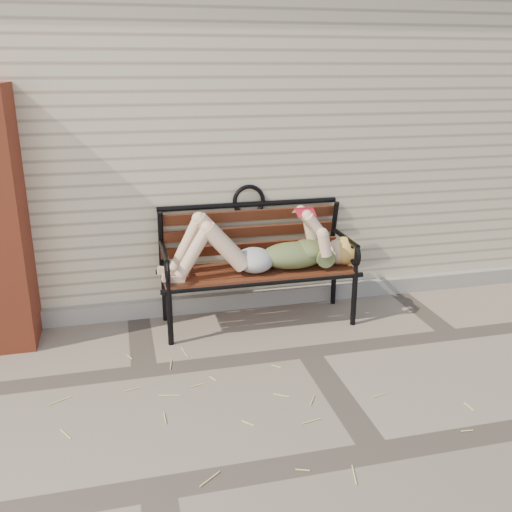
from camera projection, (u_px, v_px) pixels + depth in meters
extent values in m
plane|color=#7D6B60|center=(308.00, 352.00, 4.43)|extent=(80.00, 80.00, 0.00)
cube|color=beige|center=(230.00, 120.00, 6.72)|extent=(8.00, 4.00, 3.00)
cube|color=gray|center=(275.00, 296.00, 5.30)|extent=(8.00, 0.10, 0.15)
cylinder|color=black|center=(170.00, 317.00, 4.47)|extent=(0.05, 0.05, 0.47)
cylinder|color=black|center=(165.00, 295.00, 4.91)|extent=(0.05, 0.05, 0.47)
cylinder|color=black|center=(354.00, 299.00, 4.82)|extent=(0.05, 0.05, 0.47)
cylinder|color=black|center=(334.00, 280.00, 5.26)|extent=(0.05, 0.05, 0.47)
cube|color=#5C2417|center=(258.00, 271.00, 4.79)|extent=(1.59, 0.51, 0.03)
cylinder|color=black|center=(266.00, 283.00, 4.58)|extent=(1.68, 0.04, 0.04)
cylinder|color=black|center=(252.00, 264.00, 5.02)|extent=(1.68, 0.04, 0.04)
torus|color=black|center=(249.00, 201.00, 4.95)|extent=(0.29, 0.04, 0.29)
ellipsoid|color=#092D42|center=(293.00, 255.00, 4.79)|extent=(0.57, 0.33, 0.22)
ellipsoid|color=#092D42|center=(308.00, 250.00, 4.80)|extent=(0.27, 0.31, 0.17)
ellipsoid|color=#B2B3B7|center=(254.00, 260.00, 4.72)|extent=(0.31, 0.36, 0.20)
sphere|color=beige|center=(339.00, 252.00, 4.88)|extent=(0.23, 0.23, 0.23)
ellipsoid|color=#D6B650|center=(345.00, 251.00, 4.89)|extent=(0.26, 0.27, 0.24)
cube|color=#A71326|center=(304.00, 209.00, 4.68)|extent=(0.15, 0.02, 0.02)
cube|color=white|center=(306.00, 213.00, 4.65)|extent=(0.15, 0.09, 0.05)
cube|color=white|center=(302.00, 211.00, 4.73)|extent=(0.15, 0.09, 0.05)
cube|color=#A71326|center=(306.00, 213.00, 4.64)|extent=(0.16, 0.10, 0.05)
cube|color=#A71326|center=(302.00, 210.00, 4.73)|extent=(0.16, 0.10, 0.05)
cylinder|color=#E0C86D|center=(373.00, 331.00, 4.75)|extent=(0.12, 0.05, 0.01)
cylinder|color=#E0C86D|center=(116.00, 401.00, 3.76)|extent=(0.05, 0.14, 0.01)
cylinder|color=#E0C86D|center=(306.00, 420.00, 3.56)|extent=(0.09, 0.13, 0.01)
cylinder|color=#E0C86D|center=(465.00, 388.00, 3.91)|extent=(0.09, 0.14, 0.01)
cylinder|color=#E0C86D|center=(368.00, 358.00, 4.32)|extent=(0.08, 0.05, 0.01)
cylinder|color=#E0C86D|center=(40.00, 398.00, 3.80)|extent=(0.13, 0.05, 0.01)
cylinder|color=#E0C86D|center=(67.00, 474.00, 3.09)|extent=(0.12, 0.06, 0.01)
cylinder|color=#E0C86D|center=(398.00, 337.00, 4.66)|extent=(0.02, 0.09, 0.01)
cylinder|color=#E0C86D|center=(439.00, 416.00, 3.60)|extent=(0.10, 0.01, 0.01)
cylinder|color=#E0C86D|center=(212.00, 443.00, 3.35)|extent=(0.08, 0.10, 0.01)
cylinder|color=#E0C86D|center=(290.00, 459.00, 3.21)|extent=(0.10, 0.04, 0.01)
cylinder|color=#E0C86D|center=(55.00, 390.00, 3.89)|extent=(0.14, 0.10, 0.01)
cylinder|color=#E0C86D|center=(496.00, 425.00, 3.51)|extent=(0.03, 0.09, 0.01)
cylinder|color=#E0C86D|center=(332.00, 462.00, 3.19)|extent=(0.09, 0.13, 0.01)
cylinder|color=#E0C86D|center=(370.00, 451.00, 3.28)|extent=(0.03, 0.08, 0.01)
cylinder|color=#E0C86D|center=(325.00, 380.00, 4.02)|extent=(0.09, 0.01, 0.01)
cylinder|color=#E0C86D|center=(210.00, 405.00, 3.72)|extent=(0.03, 0.12, 0.01)
cylinder|color=#E0C86D|center=(464.00, 382.00, 4.00)|extent=(0.11, 0.02, 0.01)
cylinder|color=#E0C86D|center=(89.00, 406.00, 3.71)|extent=(0.13, 0.01, 0.01)
cylinder|color=#E0C86D|center=(207.00, 420.00, 3.56)|extent=(0.09, 0.02, 0.01)
cylinder|color=#E0C86D|center=(269.00, 399.00, 3.78)|extent=(0.08, 0.12, 0.01)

